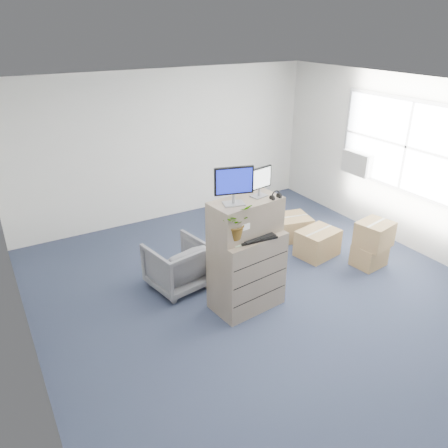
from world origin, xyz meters
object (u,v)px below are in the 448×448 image
Objects in this scene: monitor_left at (234,184)px; monitor_right at (260,180)px; keyboard at (256,238)px; filing_cabinet_lower at (247,271)px; office_chair at (177,263)px; potted_plant at (234,226)px; water_bottle at (248,222)px.

monitor_right is at bearing 24.52° from monitor_left.
monitor_right reaches higher than keyboard.
monitor_right is 0.76× the size of keyboard.
keyboard is (0.03, -0.15, 0.55)m from filing_cabinet_lower.
filing_cabinet_lower is 2.27× the size of monitor_left.
filing_cabinet_lower is 1.28m from monitor_left.
monitor_left is at bearing 104.41° from office_chair.
filing_cabinet_lower is at bearing 105.54° from keyboard.
office_chair is at bearing 118.30° from filing_cabinet_lower.
monitor_right is 0.49× the size of office_chair.
potted_plant is (-0.49, -0.20, -0.43)m from monitor_right.
potted_plant is (-0.07, -0.13, -0.49)m from monitor_left.
monitor_right is 1.39× the size of water_bottle.
water_bottle is at bearing 163.95° from monitor_right.
water_bottle is at bearing 87.25° from keyboard.
filing_cabinet_lower is at bearing 114.50° from office_chair.
monitor_right is 0.56m from water_bottle.
filing_cabinet_lower is 3.91× the size of water_bottle.
monitor_right is 0.72m from keyboard.
monitor_right is at bearing -5.45° from water_bottle.
water_bottle is at bearing 47.32° from filing_cabinet_lower.
keyboard is at bearing -138.99° from monitor_right.
monitor_left is at bearing 171.82° from filing_cabinet_lower.
monitor_right is at bearing 124.76° from office_chair.
keyboard is (-0.18, -0.22, -0.66)m from monitor_right.
water_bottle reaches higher than keyboard.
monitor_left reaches higher than filing_cabinet_lower.
water_bottle is at bearing 31.31° from potted_plant.
water_bottle is (0.27, 0.08, -0.59)m from monitor_left.
potted_plant is at bearing -102.52° from monitor_left.
monitor_right reaches higher than office_chair.
monitor_right is at bearing 21.92° from potted_plant.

